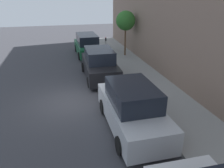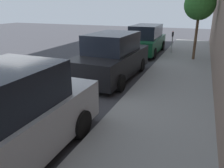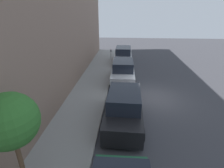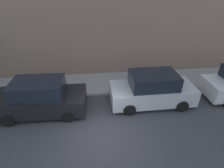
{
  "view_description": "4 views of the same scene",
  "coord_description": "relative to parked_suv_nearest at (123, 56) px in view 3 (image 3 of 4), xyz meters",
  "views": [
    {
      "loc": [
        -0.38,
        -10.62,
        5.41
      ],
      "look_at": [
        2.14,
        -0.46,
        1.0
      ],
      "focal_mm": 35.0,
      "sensor_mm": 36.0,
      "label": 1
    },
    {
      "loc": [
        5.75,
        -5.6,
        3.03
      ],
      "look_at": [
        3.58,
        -0.29,
        1.0
      ],
      "focal_mm": 35.0,
      "sensor_mm": 36.0,
      "label": 2
    },
    {
      "loc": [
        2.21,
        11.7,
        6.05
      ],
      "look_at": [
        3.11,
        -0.08,
        1.0
      ],
      "focal_mm": 28.0,
      "sensor_mm": 36.0,
      "label": 3
    },
    {
      "loc": [
        -5.85,
        0.17,
        6.35
      ],
      "look_at": [
        3.15,
        -0.8,
        1.0
      ],
      "focal_mm": 28.0,
      "sensor_mm": 36.0,
      "label": 4
    }
  ],
  "objects": [
    {
      "name": "ground_plane",
      "position": [
        -2.44,
        8.91,
        -0.93
      ],
      "size": [
        60.0,
        60.0,
        0.0
      ],
      "primitive_type": "plane",
      "color": "#38383D"
    },
    {
      "name": "parked_suv_third",
      "position": [
        -0.26,
        12.09,
        -0.0
      ],
      "size": [
        2.09,
        4.85,
        1.98
      ],
      "color": "black",
      "rests_on": "ground_plane"
    },
    {
      "name": "parked_suv_nearest",
      "position": [
        0.0,
        0.0,
        0.0
      ],
      "size": [
        2.08,
        4.83,
        1.98
      ],
      "color": "silver",
      "rests_on": "ground_plane"
    },
    {
      "name": "parking_meter_near",
      "position": [
        1.51,
        -0.42,
        0.13
      ],
      "size": [
        0.11,
        0.15,
        1.49
      ],
      "color": "#ADADB2",
      "rests_on": "sidewalk"
    },
    {
      "name": "street_tree",
      "position": [
        2.96,
        16.74,
        2.21
      ],
      "size": [
        1.66,
        1.66,
        3.84
      ],
      "color": "brown",
      "rests_on": "sidewalk"
    },
    {
      "name": "parked_suv_second",
      "position": [
        -0.08,
        5.87,
        -0.0
      ],
      "size": [
        2.08,
        4.81,
        1.98
      ],
      "color": "#B7BABF",
      "rests_on": "ground_plane"
    },
    {
      "name": "sidewalk",
      "position": [
        2.48,
        8.91,
        -0.86
      ],
      "size": [
        2.85,
        32.0,
        0.15
      ],
      "color": "gray",
      "rests_on": "ground_plane"
    }
  ]
}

